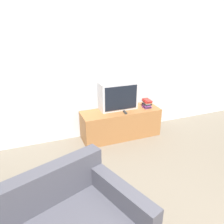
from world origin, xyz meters
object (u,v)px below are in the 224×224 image
at_px(television, 118,96).
at_px(remote_on_stand, 125,112).
at_px(tv_stand, 121,123).
at_px(book_stack, 147,103).

relative_size(television, remote_on_stand, 4.88).
height_order(tv_stand, remote_on_stand, remote_on_stand).
height_order(tv_stand, television, television).
xyz_separation_m(television, book_stack, (0.55, -0.14, -0.18)).
xyz_separation_m(book_stack, remote_on_stand, (-0.50, -0.10, -0.07)).
relative_size(television, book_stack, 3.20).
height_order(television, remote_on_stand, television).
xyz_separation_m(television, remote_on_stand, (0.04, -0.24, -0.25)).
distance_m(tv_stand, book_stack, 0.64).
bearing_deg(television, tv_stand, -80.82).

